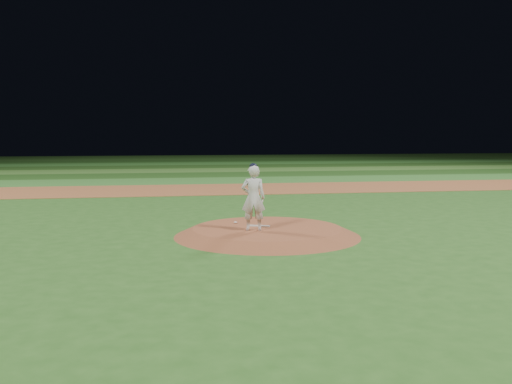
{
  "coord_description": "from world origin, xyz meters",
  "views": [
    {
      "loc": [
        -3.09,
        -16.35,
        3.06
      ],
      "look_at": [
        0.0,
        2.0,
        1.1
      ],
      "focal_mm": 40.0,
      "sensor_mm": 36.0,
      "label": 1
    }
  ],
  "objects_px": {
    "pitching_rubber": "(259,226)",
    "pitcher_on_mound": "(253,198)",
    "rosin_bag": "(235,222)",
    "pitchers_mound": "(267,232)"
  },
  "relations": [
    {
      "from": "pitchers_mound",
      "to": "rosin_bag",
      "type": "distance_m",
      "value": 1.25
    },
    {
      "from": "pitcher_on_mound",
      "to": "rosin_bag",
      "type": "bearing_deg",
      "value": 104.1
    },
    {
      "from": "pitching_rubber",
      "to": "pitcher_on_mound",
      "type": "relative_size",
      "value": 0.32
    },
    {
      "from": "pitchers_mound",
      "to": "pitcher_on_mound",
      "type": "bearing_deg",
      "value": -138.67
    },
    {
      "from": "pitchers_mound",
      "to": "pitcher_on_mound",
      "type": "relative_size",
      "value": 2.85
    },
    {
      "from": "rosin_bag",
      "to": "pitcher_on_mound",
      "type": "xyz_separation_m",
      "value": [
        0.34,
        -1.35,
        0.92
      ]
    },
    {
      "from": "pitchers_mound",
      "to": "pitching_rubber",
      "type": "bearing_deg",
      "value": 128.43
    },
    {
      "from": "pitching_rubber",
      "to": "pitcher_on_mound",
      "type": "distance_m",
      "value": 1.19
    },
    {
      "from": "pitching_rubber",
      "to": "pitcher_on_mound",
      "type": "height_order",
      "value": "pitcher_on_mound"
    },
    {
      "from": "pitchers_mound",
      "to": "pitcher_on_mound",
      "type": "xyz_separation_m",
      "value": [
        -0.49,
        -0.43,
        1.07
      ]
    }
  ]
}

